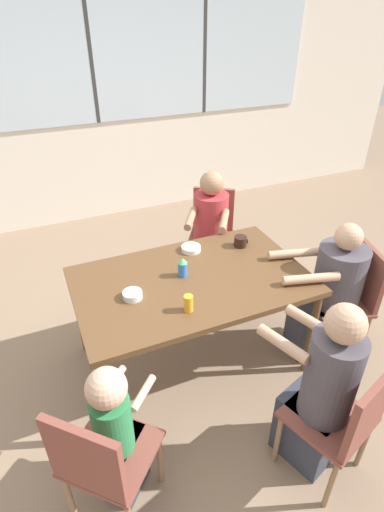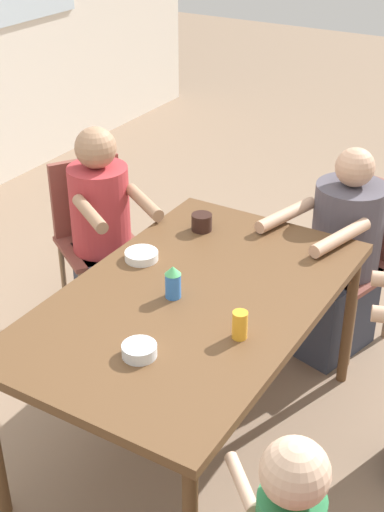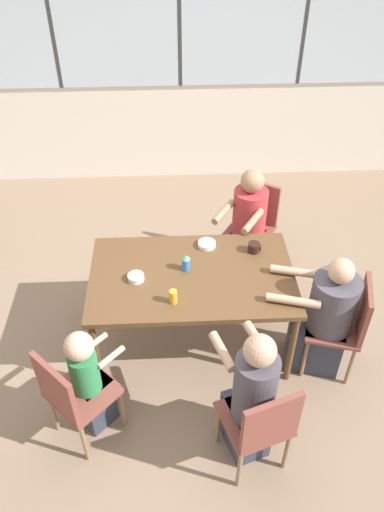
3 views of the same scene
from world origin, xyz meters
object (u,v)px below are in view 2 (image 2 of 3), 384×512
Objects in this scene: bowl_cereal at (141,256)px; sippy_cup at (173,282)px; chair_for_woman_green_shirt at (93,225)px; chair_for_man_blue_shirt at (360,247)px; person_woman_green_shirt at (104,241)px; bowl_white_shallow at (139,350)px; person_man_blue_shirt at (339,265)px; coffee_mug at (202,222)px; juice_glass at (240,325)px.

sippy_cup is at bearing -123.17° from bowl_cereal.
chair_for_woman_green_shirt and chair_for_man_blue_shirt have the same top height.
bowl_white_shallow is at bearing 75.41° from person_woman_green_shirt.
person_man_blue_shirt is at bearing -35.31° from bowl_cereal.
person_woman_green_shirt is 8.02× the size of sippy_cup.
coffee_mug is (-0.04, -0.61, 0.29)m from person_woman_green_shirt.
person_man_blue_shirt is (0.43, -1.12, -0.02)m from person_woman_green_shirt.
person_woman_green_shirt is (-0.60, 1.17, -0.01)m from chair_for_man_blue_shirt.
person_man_blue_shirt is 1.17m from juice_glass.
chair_for_man_blue_shirt is at bearing 143.63° from chair_for_woman_green_shirt.
juice_glass reaches higher than bowl_cereal.
person_woman_green_shirt is 10.97× the size of coffee_mug.
person_man_blue_shirt is (0.34, -1.26, -0.04)m from chair_for_woman_green_shirt.
person_man_blue_shirt reaches higher than juice_glass.
chair_for_man_blue_shirt is at bearing -90.00° from person_man_blue_shirt.
sippy_cup reaches higher than bowl_cereal.
juice_glass is (-1.12, -0.02, 0.32)m from person_man_blue_shirt.
bowl_white_shallow reaches higher than bowl_cereal.
bowl_white_shallow is (-0.96, -0.90, 0.27)m from person_woman_green_shirt.
juice_glass reaches higher than bowl_white_shallow.
bowl_cereal is at bearing 167.30° from coffee_mug.
chair_for_man_blue_shirt is 0.80× the size of person_man_blue_shirt.
person_man_blue_shirt is (-0.17, 0.04, -0.04)m from chair_for_man_blue_shirt.
coffee_mug reaches higher than bowl_cereal.
chair_for_man_blue_shirt is 0.18m from person_man_blue_shirt.
bowl_cereal is (-0.41, -0.53, 0.27)m from person_woman_green_shirt.
person_man_blue_shirt is at bearing 143.43° from person_woman_green_shirt.
coffee_mug is 0.58m from sippy_cup.
coffee_mug is at bearing 19.00° from sippy_cup.
coffee_mug is at bearing 39.41° from juice_glass.
juice_glass is (-0.10, -0.34, -0.02)m from sippy_cup.
person_woman_green_shirt is 1.02× the size of person_man_blue_shirt.
sippy_cup is (-1.02, 0.32, 0.34)m from person_man_blue_shirt.
sippy_cup is at bearing 86.63° from chair_for_woman_green_shirt.
chair_for_man_blue_shirt is 1.22m from bowl_cereal.
bowl_cereal is at bearing 69.87° from person_man_blue_shirt.
sippy_cup is at bearing -161.00° from coffee_mug.
person_woman_green_shirt is at bearing 42.97° from bowl_white_shallow.
juice_glass is (-1.28, 0.02, 0.29)m from chair_for_man_blue_shirt.
coffee_mug is 0.96m from bowl_white_shallow.
juice_glass is at bearing 106.20° from person_man_blue_shirt.
person_woman_green_shirt is at bearing 36.17° from person_man_blue_shirt.
bowl_cereal is at bearing 33.82° from bowl_white_shallow.
chair_for_woman_green_shirt is 1.50m from bowl_white_shallow.
bowl_white_shallow is (-1.39, 0.23, 0.29)m from person_man_blue_shirt.
sippy_cup is 0.36m from juice_glass.
chair_for_woman_green_shirt is 1.19m from sippy_cup.
bowl_cereal is (-1.01, 0.64, 0.25)m from chair_for_man_blue_shirt.
person_woman_green_shirt is 0.67m from coffee_mug.
juice_glass is (-0.69, -1.14, 0.30)m from person_woman_green_shirt.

